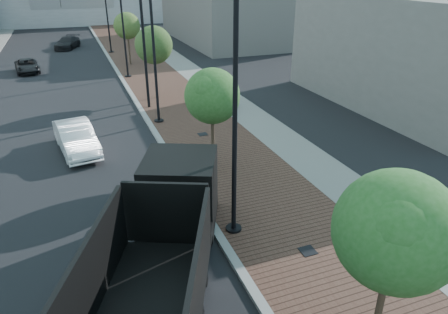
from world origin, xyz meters
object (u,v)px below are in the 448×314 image
object	(u,v)px
white_sedan	(76,138)
dark_car_mid	(27,66)
dump_truck	(163,260)
pedestrian	(233,93)

from	to	relation	value
white_sedan	dark_car_mid	size ratio (longest dim) A/B	1.11
dump_truck	dark_car_mid	bearing A→B (deg)	122.89
dump_truck	pedestrian	xyz separation A→B (m)	(8.30, 15.42, -0.34)
dump_truck	pedestrian	world-z (taller)	dump_truck
white_sedan	pedestrian	xyz separation A→B (m)	(10.09, 3.80, 0.28)
dark_car_mid	dump_truck	bearing A→B (deg)	-88.05
dark_car_mid	white_sedan	bearing A→B (deg)	-87.80
white_sedan	dark_car_mid	xyz separation A→B (m)	(-3.34, 20.03, -0.18)
white_sedan	dark_car_mid	distance (m)	20.30
dump_truck	pedestrian	distance (m)	17.52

